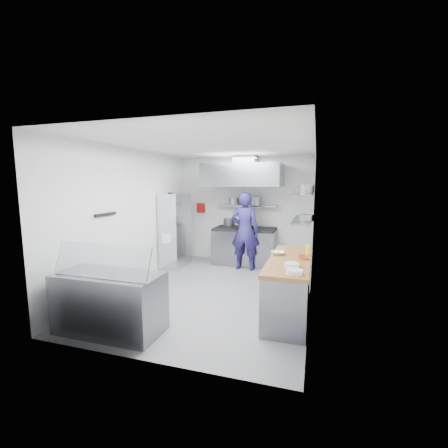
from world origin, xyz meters
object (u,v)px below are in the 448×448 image
(display_case, at_px, (110,303))
(chef, at_px, (245,231))
(wire_rack, at_px, (175,230))
(gas_range, at_px, (245,247))

(display_case, bearing_deg, chef, 73.00)
(wire_rack, bearing_deg, chef, 8.06)
(wire_rack, relative_size, display_case, 1.23)
(display_case, bearing_deg, wire_rack, 100.67)
(gas_range, relative_size, chef, 0.84)
(gas_range, distance_m, chef, 0.70)
(gas_range, height_order, wire_rack, wire_rack)
(gas_range, bearing_deg, chef, -76.37)
(gas_range, distance_m, wire_rack, 1.84)
(gas_range, xyz_separation_m, wire_rack, (-1.63, -0.72, 0.48))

